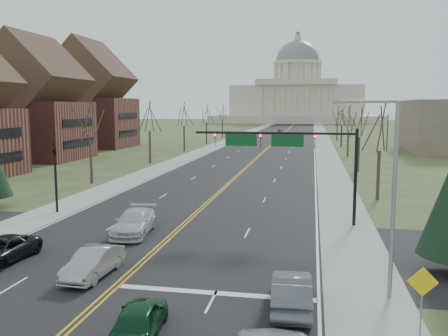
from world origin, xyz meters
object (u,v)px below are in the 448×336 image
at_px(car_nb_inner_lead, 140,318).
at_px(car_far_nb, 279,140).
at_px(car_sb_inner_second, 134,222).
at_px(warn_sign, 422,289).
at_px(signal_left, 55,168).
at_px(car_sb_outer_lead, 2,250).
at_px(car_far_sb, 280,131).
at_px(car_nb_outer_lead, 292,291).
at_px(signal_mast, 287,147).
at_px(street_light, 388,186).
at_px(car_sb_inner_lead, 93,263).

bearing_deg(car_nb_inner_lead, car_far_nb, -96.30).
bearing_deg(car_far_nb, car_sb_inner_second, 93.85).
bearing_deg(car_nb_inner_lead, warn_sign, -178.26).
bearing_deg(car_nb_inner_lead, car_sb_inner_second, -75.06).
bearing_deg(signal_left, car_sb_inner_second, -30.72).
distance_m(car_sb_outer_lead, car_far_sb, 136.03).
distance_m(car_nb_outer_lead, car_sb_outer_lead, 16.78).
bearing_deg(car_nb_inner_lead, signal_left, -60.02).
height_order(car_nb_outer_lead, car_sb_inner_second, car_sb_inner_second).
bearing_deg(car_nb_inner_lead, car_sb_outer_lead, -39.56).
distance_m(car_nb_outer_lead, car_sb_inner_second, 15.26).
relative_size(car_nb_outer_lead, car_sb_inner_second, 0.85).
height_order(signal_left, car_far_sb, signal_left).
relative_size(car_sb_outer_lead, car_far_nb, 0.82).
xyz_separation_m(signal_mast, street_light, (5.29, -13.50, -0.54)).
bearing_deg(warn_sign, signal_mast, 109.07).
bearing_deg(signal_mast, warn_sign, -70.93).
bearing_deg(signal_mast, car_far_nb, 94.33).
relative_size(signal_mast, street_light, 1.34).
xyz_separation_m(warn_sign, car_sb_inner_second, (-16.14, 12.25, -1.19)).
bearing_deg(signal_mast, car_nb_inner_lead, -103.10).
height_order(signal_left, car_sb_inner_second, signal_left).
bearing_deg(warn_sign, car_far_sb, 96.01).
distance_m(car_sb_outer_lead, car_sb_inner_second, 8.73).
bearing_deg(car_far_sb, signal_left, -97.20).
height_order(street_light, car_nb_inner_lead, street_light).
relative_size(car_nb_outer_lead, car_sb_outer_lead, 0.97).
xyz_separation_m(car_sb_inner_second, car_far_sb, (1.28, 128.87, -0.10)).
bearing_deg(car_far_nb, car_far_sb, -79.55).
relative_size(warn_sign, car_sb_outer_lead, 0.58).
bearing_deg(car_sb_inner_lead, signal_mast, 58.07).
xyz_separation_m(car_nb_inner_lead, car_sb_outer_lead, (-10.84, 6.89, -0.02)).
xyz_separation_m(signal_mast, warn_sign, (6.05, -17.51, -3.75)).
relative_size(signal_mast, car_far_nb, 2.01).
distance_m(car_nb_inner_lead, car_far_sb, 142.83).
height_order(signal_left, street_light, street_light).
xyz_separation_m(car_far_nb, car_far_sb, (-2.97, 46.52, -0.12)).
bearing_deg(street_light, signal_left, 150.88).
distance_m(signal_left, car_sb_inner_second, 10.70).
distance_m(signal_left, car_nb_outer_lead, 25.60).
bearing_deg(car_sb_inner_second, car_nb_inner_lead, -74.39).
bearing_deg(car_far_sb, car_sb_inner_second, -93.08).
height_order(signal_mast, car_nb_outer_lead, signal_mast).
height_order(signal_left, car_nb_outer_lead, signal_left).
relative_size(signal_mast, car_nb_outer_lead, 2.52).
xyz_separation_m(warn_sign, car_far_sb, (-14.86, 141.13, -1.29)).
xyz_separation_m(signal_mast, car_far_nb, (-5.84, 77.09, -4.91)).
height_order(signal_left, car_sb_inner_lead, signal_left).
height_order(car_sb_inner_second, car_far_sb, car_sb_inner_second).
xyz_separation_m(car_sb_inner_lead, car_sb_outer_lead, (-6.16, 1.21, -0.05)).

